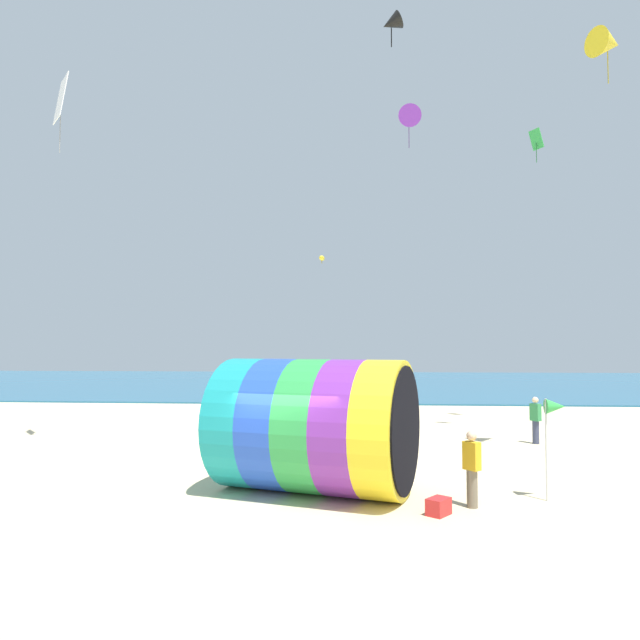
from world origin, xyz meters
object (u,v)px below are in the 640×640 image
kite_green_diamond (536,140)px  bystander_near_water (536,420)px  kite_handler (472,468)px  giant_inflatable_tube (315,425)px  beach_flag (555,410)px  kite_white_diamond (61,99)px  kite_black_delta (391,23)px  kite_yellow_delta (607,44)px  kite_yellow_parafoil (322,258)px  cooler_box (439,507)px  kite_purple_delta (409,118)px

kite_green_diamond → bystander_near_water: 13.35m
kite_handler → bystander_near_water: 9.37m
giant_inflatable_tube → beach_flag: giant_inflatable_tube is taller
beach_flag → kite_handler: bearing=-161.4°
kite_handler → giant_inflatable_tube: bearing=163.8°
kite_white_diamond → kite_black_delta: (11.57, -3.25, 0.42)m
kite_yellow_delta → kite_white_diamond: bearing=178.1°
kite_yellow_parafoil → cooler_box: 17.19m
bystander_near_water → beach_flag: size_ratio=0.72×
kite_handler → kite_black_delta: (-1.58, 2.89, 11.94)m
kite_black_delta → kite_purple_delta: size_ratio=0.48×
kite_white_diamond → beach_flag: bearing=-19.7°
kite_yellow_parafoil → kite_white_diamond: bearing=-136.9°
cooler_box → kite_yellow_delta: bearing=44.2°
kite_purple_delta → bystander_near_water: kite_purple_delta is taller
giant_inflatable_tube → kite_handler: bearing=-16.2°
kite_black_delta → giant_inflatable_tube: bearing=-137.8°
kite_green_diamond → giant_inflatable_tube: bearing=-126.5°
giant_inflatable_tube → kite_handler: giant_inflatable_tube is taller
kite_green_diamond → bystander_near_water: (-1.72, -5.04, -12.24)m
kite_white_diamond → kite_black_delta: size_ratio=2.69×
kite_handler → kite_black_delta: size_ratio=1.65×
kite_handler → kite_black_delta: bearing=118.7°
kite_handler → kite_yellow_delta: kite_yellow_delta is taller
kite_yellow_delta → giant_inflatable_tube: bearing=-153.8°
kite_white_diamond → kite_yellow_delta: 18.67m
giant_inflatable_tube → kite_green_diamond: size_ratio=3.48×
kite_handler → kite_purple_delta: (-0.12, 14.59, 13.89)m
kite_purple_delta → bystander_near_water: (4.03, -6.08, -13.89)m
bystander_near_water → kite_purple_delta: bearing=123.6°
giant_inflatable_tube → beach_flag: 5.69m
kite_yellow_delta → cooler_box: (-6.31, -6.14, -13.17)m
kite_green_diamond → bystander_near_water: kite_green_diamond is taller
kite_yellow_parafoil → kite_black_delta: bearing=-76.3°
bystander_near_water → kite_black_delta: bearing=-134.3°
kite_white_diamond → kite_yellow_delta: size_ratio=1.52×
kite_handler → kite_yellow_parafoil: 16.55m
kite_green_diamond → bystander_near_water: bearing=-108.9°
giant_inflatable_tube → kite_yellow_parafoil: bearing=93.3°
kite_handler → kite_white_diamond: (-13.15, 6.14, 11.52)m
kite_green_diamond → cooler_box: (-6.46, -14.18, -12.94)m
giant_inflatable_tube → kite_green_diamond: kite_green_diamond is taller
cooler_box → bystander_near_water: bearing=62.6°
kite_yellow_parafoil → bystander_near_water: bearing=-35.1°
kite_yellow_delta → cooler_box: bearing=-135.8°
kite_green_diamond → cooler_box: bearing=-114.5°
kite_yellow_delta → kite_handler: bearing=-134.9°
giant_inflatable_tube → kite_black_delta: size_ratio=5.14×
kite_handler → kite_yellow_parafoil: size_ratio=2.26×
beach_flag → giant_inflatable_tube: bearing=176.4°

